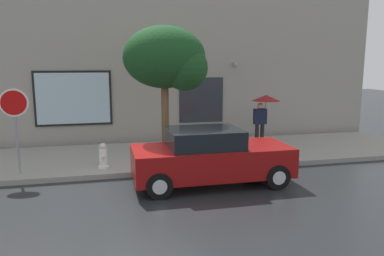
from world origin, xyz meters
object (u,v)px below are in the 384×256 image
fire_hydrant (103,156)px  street_tree (169,60)px  pedestrian_with_umbrella (264,105)px  stop_sign (15,114)px  parked_car (210,157)px

fire_hydrant → street_tree: (1.96, -0.07, 2.76)m
pedestrian_with_umbrella → street_tree: street_tree is taller
pedestrian_with_umbrella → stop_sign: 8.30m
fire_hydrant → stop_sign: (-2.27, -0.11, 1.31)m
street_tree → stop_sign: 4.47m
street_tree → stop_sign: (-4.23, -0.04, -1.45)m
parked_car → street_tree: size_ratio=1.01×
parked_car → fire_hydrant: bearing=148.0°
parked_car → street_tree: (-0.80, 1.66, 2.53)m
parked_car → pedestrian_with_umbrella: size_ratio=2.21×
parked_car → fire_hydrant: size_ratio=5.61×
parked_car → street_tree: bearing=115.8°
fire_hydrant → street_tree: street_tree is taller
parked_car → stop_sign: size_ratio=1.75×
parked_car → pedestrian_with_umbrella: (3.05, 3.49, 0.92)m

